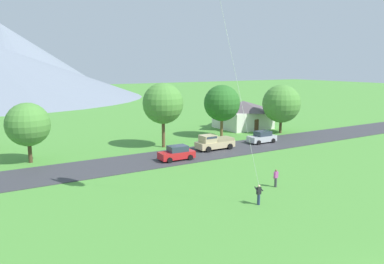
% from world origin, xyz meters
% --- Properties ---
extents(road_strip, '(160.00, 7.37, 0.08)m').
position_xyz_m(road_strip, '(0.00, 30.36, 0.04)').
color(road_strip, '#38383D').
rests_on(road_strip, ground).
extents(mountain_far_east_ridge, '(82.66, 82.66, 27.29)m').
position_xyz_m(mountain_far_east_ridge, '(-4.79, 161.11, 13.65)').
color(mountain_far_east_ridge, slate).
rests_on(mountain_far_east_ridge, ground).
extents(house_leftmost, '(9.04, 7.91, 4.84)m').
position_xyz_m(house_leftmost, '(23.78, 42.85, 2.51)').
color(house_leftmost, silver).
rests_on(house_leftmost, ground).
extents(tree_near_left, '(5.56, 5.56, 8.09)m').
position_xyz_m(tree_near_left, '(15.66, 37.93, 5.29)').
color(tree_near_left, brown).
rests_on(tree_near_left, ground).
extents(tree_left_of_center, '(5.51, 5.51, 8.76)m').
position_xyz_m(tree_left_of_center, '(4.66, 36.08, 5.99)').
color(tree_left_of_center, brown).
rests_on(tree_left_of_center, ground).
extents(tree_center, '(6.20, 6.20, 7.94)m').
position_xyz_m(tree_center, '(26.06, 35.85, 4.84)').
color(tree_center, '#4C3823').
rests_on(tree_center, ground).
extents(tree_right_of_center, '(4.96, 4.96, 6.93)m').
position_xyz_m(tree_right_of_center, '(-12.16, 36.59, 4.44)').
color(tree_right_of_center, '#4C3823').
rests_on(tree_right_of_center, ground).
extents(parked_car_red_west_end, '(4.24, 2.15, 1.68)m').
position_xyz_m(parked_car_red_west_end, '(2.78, 28.81, 0.87)').
color(parked_car_red_west_end, red).
rests_on(parked_car_red_west_end, road_strip).
extents(parked_car_silver_mid_east, '(4.21, 2.11, 1.68)m').
position_xyz_m(parked_car_silver_mid_east, '(17.97, 31.16, 0.87)').
color(parked_car_silver_mid_east, '#B7BCC1').
rests_on(parked_car_silver_mid_east, road_strip).
extents(pickup_truck_sand_west_side, '(5.21, 2.33, 1.99)m').
position_xyz_m(pickup_truck_sand_west_side, '(9.62, 31.09, 1.06)').
color(pickup_truck_sand_west_side, '#C6B284').
rests_on(pickup_truck_sand_west_side, road_strip).
extents(watcher_person, '(0.56, 0.24, 1.68)m').
position_xyz_m(watcher_person, '(5.97, 15.62, 0.88)').
color(watcher_person, '#3D3D42').
rests_on(watcher_person, ground).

